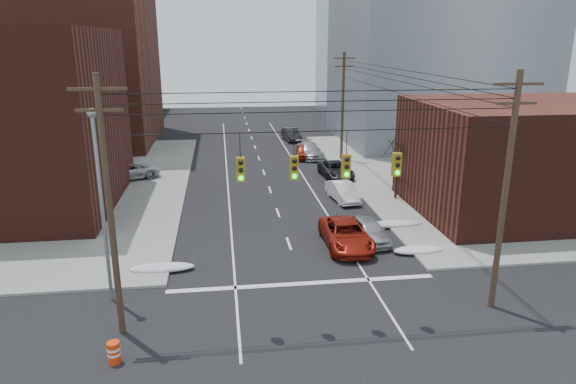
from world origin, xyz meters
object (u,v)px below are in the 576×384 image
object	(u,v)px
parked_car_c	(336,170)
construction_barrel	(114,352)
parked_car_e	(304,151)
lot_car_b	(129,171)
parked_car_b	(343,192)
lot_car_d	(64,170)
lot_car_a	(93,189)
parked_car_f	(291,134)
lot_car_c	(30,192)
parked_car_a	(369,230)
red_pickup	(346,234)
parked_car_d	(310,150)

from	to	relation	value
parked_car_c	construction_barrel	size ratio (longest dim) A/B	5.86
parked_car_e	lot_car_b	xyz separation A→B (m)	(-17.06, -6.91, 0.17)
parked_car_b	construction_barrel	bearing A→B (deg)	-132.39
lot_car_d	lot_car_a	bearing A→B (deg)	-166.91
parked_car_f	lot_car_a	bearing A→B (deg)	-137.05
parked_car_b	lot_car_c	bearing A→B (deg)	167.22
parked_car_f	parked_car_e	bearing A→B (deg)	-96.43
parked_car_a	construction_barrel	distance (m)	17.36
parked_car_e	lot_car_d	distance (m)	23.65
parked_car_e	red_pickup	bearing A→B (deg)	-86.24
construction_barrel	parked_car_b	bearing A→B (deg)	54.73
parked_car_c	parked_car_d	size ratio (longest dim) A/B	0.98
parked_car_e	parked_car_f	bearing A→B (deg)	97.03
parked_car_e	lot_car_d	bearing A→B (deg)	-159.29
parked_car_b	parked_car_e	world-z (taller)	parked_car_e
parked_car_d	parked_car_e	world-z (taller)	parked_car_d
construction_barrel	parked_car_d	bearing A→B (deg)	68.37
lot_car_a	lot_car_c	world-z (taller)	lot_car_c
lot_car_c	parked_car_d	bearing A→B (deg)	-84.08
parked_car_c	lot_car_b	bearing A→B (deg)	172.35
lot_car_c	red_pickup	bearing A→B (deg)	-140.08
lot_car_d	lot_car_c	bearing A→B (deg)	157.69
parked_car_b	lot_car_a	world-z (taller)	lot_car_a
red_pickup	lot_car_c	world-z (taller)	lot_car_c
red_pickup	parked_car_f	size ratio (longest dim) A/B	1.21
parked_car_c	parked_car_e	bearing A→B (deg)	97.63
parked_car_a	parked_car_f	xyz separation A→B (m)	(-0.23, 33.89, 0.05)
parked_car_c	construction_barrel	world-z (taller)	parked_car_c
lot_car_a	parked_car_b	bearing A→B (deg)	-107.59
parked_car_b	parked_car_e	xyz separation A→B (m)	(-0.59, 15.25, 0.03)
parked_car_b	lot_car_a	xyz separation A→B (m)	(-19.61, 3.16, 0.08)
parked_car_b	construction_barrel	world-z (taller)	parked_car_b
lot_car_d	parked_car_d	bearing A→B (deg)	-94.65
red_pickup	lot_car_b	xyz separation A→B (m)	(-15.66, 17.53, 0.14)
parked_car_b	red_pickup	bearing A→B (deg)	-109.33
parked_car_c	parked_car_d	bearing A→B (deg)	93.28
parked_car_f	lot_car_b	xyz separation A→B (m)	(-17.06, -17.00, 0.16)
parked_car_a	parked_car_f	size ratio (longest dim) A/B	0.91
parked_car_b	lot_car_b	distance (m)	19.52
parked_car_e	lot_car_d	xyz separation A→B (m)	(-22.98, -5.59, 0.13)
parked_car_e	construction_barrel	world-z (taller)	parked_car_e
parked_car_a	red_pickup	bearing A→B (deg)	-164.40
parked_car_a	lot_car_c	bearing A→B (deg)	149.30
lot_car_b	lot_car_c	world-z (taller)	lot_car_b
parked_car_a	lot_car_d	bearing A→B (deg)	135.95
parked_car_c	red_pickup	bearing A→B (deg)	-103.75
red_pickup	parked_car_b	size ratio (longest dim) A/B	1.28
lot_car_b	lot_car_d	xyz separation A→B (m)	(-5.93, 1.32, -0.04)
parked_car_f	construction_barrel	size ratio (longest dim) A/B	5.17
parked_car_b	parked_car_e	size ratio (longest dim) A/B	1.00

